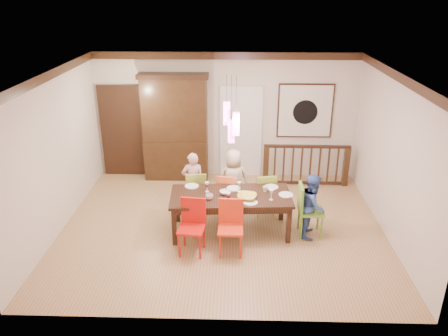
{
  "coord_description": "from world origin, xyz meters",
  "views": [
    {
      "loc": [
        0.25,
        -7.21,
        4.23
      ],
      "look_at": [
        0.03,
        0.15,
        1.14
      ],
      "focal_mm": 35.0,
      "sensor_mm": 36.0,
      "label": 1
    }
  ],
  "objects_px": {
    "chair_end_right": "(311,207)",
    "balustrade": "(306,164)",
    "chair_far_left": "(196,188)",
    "person_end_right": "(313,205)",
    "person_far_left": "(193,182)",
    "china_hutch": "(175,128)",
    "dining_table": "(231,199)",
    "person_far_mid": "(233,180)"
  },
  "relations": [
    {
      "from": "chair_far_left",
      "to": "person_end_right",
      "type": "xyz_separation_m",
      "value": [
        2.17,
        -0.83,
        0.09
      ]
    },
    {
      "from": "chair_far_left",
      "to": "chair_end_right",
      "type": "relative_size",
      "value": 0.9
    },
    {
      "from": "china_hutch",
      "to": "person_far_mid",
      "type": "distance_m",
      "value": 2.17
    },
    {
      "from": "chair_end_right",
      "to": "person_far_left",
      "type": "bearing_deg",
      "value": 67.67
    },
    {
      "from": "chair_end_right",
      "to": "person_end_right",
      "type": "distance_m",
      "value": 0.04
    },
    {
      "from": "dining_table",
      "to": "person_end_right",
      "type": "bearing_deg",
      "value": -5.71
    },
    {
      "from": "dining_table",
      "to": "person_end_right",
      "type": "xyz_separation_m",
      "value": [
        1.47,
        -0.06,
        -0.08
      ]
    },
    {
      "from": "chair_end_right",
      "to": "balustrade",
      "type": "distance_m",
      "value": 2.18
    },
    {
      "from": "chair_end_right",
      "to": "person_end_right",
      "type": "relative_size",
      "value": 0.83
    },
    {
      "from": "chair_far_left",
      "to": "chair_end_right",
      "type": "distance_m",
      "value": 2.31
    },
    {
      "from": "person_far_left",
      "to": "person_far_mid",
      "type": "xyz_separation_m",
      "value": [
        0.81,
        0.01,
        0.03
      ]
    },
    {
      "from": "dining_table",
      "to": "balustrade",
      "type": "bearing_deg",
      "value": 48.3
    },
    {
      "from": "chair_end_right",
      "to": "chair_far_left",
      "type": "bearing_deg",
      "value": 69.08
    },
    {
      "from": "balustrade",
      "to": "china_hutch",
      "type": "bearing_deg",
      "value": 173.74
    },
    {
      "from": "person_far_mid",
      "to": "person_end_right",
      "type": "height_order",
      "value": "person_far_mid"
    },
    {
      "from": "person_far_left",
      "to": "chair_far_left",
      "type": "bearing_deg",
      "value": 118.14
    },
    {
      "from": "person_far_mid",
      "to": "dining_table",
      "type": "bearing_deg",
      "value": 75.98
    },
    {
      "from": "chair_far_left",
      "to": "china_hutch",
      "type": "bearing_deg",
      "value": -78.05
    },
    {
      "from": "dining_table",
      "to": "person_end_right",
      "type": "relative_size",
      "value": 1.87
    },
    {
      "from": "chair_end_right",
      "to": "balustrade",
      "type": "bearing_deg",
      "value": -5.65
    },
    {
      "from": "china_hutch",
      "to": "dining_table",
      "type": "bearing_deg",
      "value": -61.93
    },
    {
      "from": "chair_end_right",
      "to": "china_hutch",
      "type": "height_order",
      "value": "china_hutch"
    },
    {
      "from": "china_hutch",
      "to": "person_far_left",
      "type": "relative_size",
      "value": 2.01
    },
    {
      "from": "person_end_right",
      "to": "chair_far_left",
      "type": "bearing_deg",
      "value": 80.92
    },
    {
      "from": "dining_table",
      "to": "person_far_mid",
      "type": "height_order",
      "value": "person_far_mid"
    },
    {
      "from": "chair_end_right",
      "to": "person_far_left",
      "type": "distance_m",
      "value": 2.4
    },
    {
      "from": "chair_end_right",
      "to": "balustrade",
      "type": "relative_size",
      "value": 0.51
    },
    {
      "from": "person_end_right",
      "to": "person_far_mid",
      "type": "bearing_deg",
      "value": 68.9
    },
    {
      "from": "person_far_left",
      "to": "balustrade",
      "type": "bearing_deg",
      "value": -160.8
    },
    {
      "from": "chair_end_right",
      "to": "china_hutch",
      "type": "xyz_separation_m",
      "value": [
        -2.76,
        2.51,
        0.67
      ]
    },
    {
      "from": "dining_table",
      "to": "chair_end_right",
      "type": "distance_m",
      "value": 1.45
    },
    {
      "from": "china_hutch",
      "to": "person_end_right",
      "type": "xyz_separation_m",
      "value": [
        2.78,
        -2.52,
        -0.64
      ]
    },
    {
      "from": "china_hutch",
      "to": "balustrade",
      "type": "relative_size",
      "value": 1.28
    },
    {
      "from": "person_far_left",
      "to": "china_hutch",
      "type": "bearing_deg",
      "value": -79.22
    },
    {
      "from": "chair_far_left",
      "to": "balustrade",
      "type": "distance_m",
      "value": 2.72
    },
    {
      "from": "dining_table",
      "to": "person_far_left",
      "type": "distance_m",
      "value": 1.16
    },
    {
      "from": "dining_table",
      "to": "balustrade",
      "type": "distance_m",
      "value": 2.7
    },
    {
      "from": "chair_far_left",
      "to": "china_hutch",
      "type": "xyz_separation_m",
      "value": [
        -0.61,
        1.68,
        0.73
      ]
    },
    {
      "from": "balustrade",
      "to": "person_far_mid",
      "type": "height_order",
      "value": "person_far_mid"
    },
    {
      "from": "person_far_left",
      "to": "person_far_mid",
      "type": "height_order",
      "value": "person_far_mid"
    },
    {
      "from": "person_far_mid",
      "to": "china_hutch",
      "type": "bearing_deg",
      "value": -61.24
    },
    {
      "from": "person_far_mid",
      "to": "balustrade",
      "type": "bearing_deg",
      "value": -154.24
    }
  ]
}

